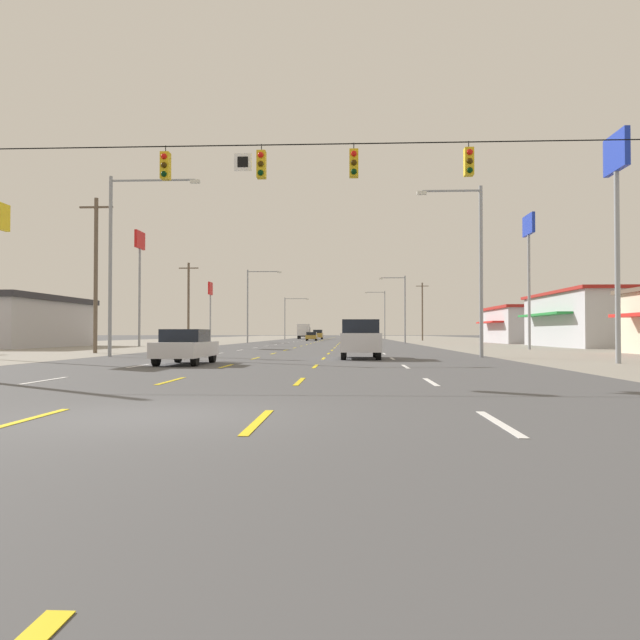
% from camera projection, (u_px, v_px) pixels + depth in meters
% --- Properties ---
extents(ground_plane, '(572.00, 572.00, 0.00)m').
position_uv_depth(ground_plane, '(325.00, 344.00, 75.57)').
color(ground_plane, '#4C4C4F').
extents(lot_apron_left, '(28.00, 440.00, 0.01)m').
position_uv_depth(lot_apron_left, '(126.00, 343.00, 76.77)').
color(lot_apron_left, gray).
rests_on(lot_apron_left, ground).
extents(lot_apron_right, '(28.00, 440.00, 0.01)m').
position_uv_depth(lot_apron_right, '(530.00, 344.00, 74.37)').
color(lot_apron_right, gray).
rests_on(lot_apron_right, ground).
extents(lane_markings, '(10.64, 227.60, 0.01)m').
position_uv_depth(lane_markings, '(333.00, 340.00, 114.02)').
color(lane_markings, white).
rests_on(lane_markings, ground).
extents(signal_span_wire, '(26.44, 0.53, 8.69)m').
position_uv_depth(signal_span_wire, '(271.00, 221.00, 20.87)').
color(signal_span_wire, brown).
rests_on(signal_span_wire, ground).
extents(sedan_inner_left_nearest, '(1.80, 4.50, 1.46)m').
position_uv_depth(sedan_inner_left_nearest, '(186.00, 346.00, 25.73)').
color(sedan_inner_left_nearest, silver).
rests_on(sedan_inner_left_nearest, ground).
extents(suv_inner_right_near, '(1.98, 4.90, 1.98)m').
position_uv_depth(suv_inner_right_near, '(360.00, 338.00, 31.60)').
color(suv_inner_right_near, silver).
rests_on(suv_inner_right_near, ground).
extents(sedan_inner_left_mid, '(1.80, 4.50, 1.46)m').
position_uv_depth(sedan_inner_left_mid, '(312.00, 336.00, 104.16)').
color(sedan_inner_left_mid, '#B28C33').
rests_on(sedan_inner_left_mid, ground).
extents(suv_inner_left_midfar, '(1.98, 4.90, 1.98)m').
position_uv_depth(suv_inner_left_midfar, '(318.00, 334.00, 128.41)').
color(suv_inner_left_midfar, '#B28C33').
rests_on(suv_inner_left_midfar, ground).
extents(box_truck_far_left_far, '(2.40, 7.20, 3.23)m').
position_uv_depth(box_truck_far_left_far, '(304.00, 331.00, 134.53)').
color(box_truck_far_left_far, black).
rests_on(box_truck_far_left_far, ground).
extents(suv_far_right_farther, '(1.98, 4.90, 1.98)m').
position_uv_depth(suv_far_right_farther, '(368.00, 334.00, 135.89)').
color(suv_far_right_farther, '#4C196B').
rests_on(suv_far_right_farther, ground).
extents(storefront_left_row_1, '(9.31, 16.68, 4.73)m').
position_uv_depth(storefront_left_row_1, '(13.00, 321.00, 57.08)').
color(storefront_left_row_1, '#B2B2B7').
rests_on(storefront_left_row_1, ground).
extents(storefront_right_row_1, '(9.93, 18.10, 5.23)m').
position_uv_depth(storefront_right_row_1, '(594.00, 319.00, 58.73)').
color(storefront_right_row_1, '#B2B2B7').
rests_on(storefront_right_row_1, ground).
extents(storefront_right_row_2, '(10.23, 14.38, 4.72)m').
position_uv_depth(storefront_right_row_2, '(528.00, 325.00, 79.82)').
color(storefront_right_row_2, '#B2B2B7').
rests_on(storefront_right_row_2, ground).
extents(pole_sign_left_row_1, '(0.24, 2.43, 11.15)m').
position_uv_depth(pole_sign_left_row_1, '(140.00, 258.00, 59.71)').
color(pole_sign_left_row_1, gray).
rests_on(pole_sign_left_row_1, ground).
extents(pole_sign_left_row_2, '(0.24, 2.05, 8.59)m').
position_uv_depth(pole_sign_left_row_2, '(210.00, 296.00, 88.32)').
color(pole_sign_left_row_2, gray).
rests_on(pole_sign_left_row_2, ground).
extents(pole_sign_right_row_0, '(0.24, 2.21, 9.92)m').
position_uv_depth(pole_sign_right_row_0, '(617.00, 189.00, 26.62)').
color(pole_sign_right_row_0, gray).
rests_on(pole_sign_right_row_0, ground).
extents(pole_sign_right_row_1, '(0.24, 2.71, 10.74)m').
position_uv_depth(pole_sign_right_row_1, '(529.00, 245.00, 49.16)').
color(pole_sign_right_row_1, gray).
rests_on(pole_sign_right_row_1, ground).
extents(streetlight_left_row_0, '(5.09, 0.26, 10.01)m').
position_uv_depth(streetlight_left_row_0, '(120.00, 250.00, 34.15)').
color(streetlight_left_row_0, gray).
rests_on(streetlight_left_row_0, ground).
extents(streetlight_right_row_0, '(3.52, 0.26, 9.24)m').
position_uv_depth(streetlight_right_row_0, '(475.00, 259.00, 33.20)').
color(streetlight_right_row_0, gray).
rests_on(streetlight_right_row_0, ground).
extents(streetlight_left_row_1, '(4.52, 0.26, 9.52)m').
position_uv_depth(streetlight_left_row_1, '(251.00, 300.00, 79.96)').
color(streetlight_left_row_1, gray).
rests_on(streetlight_left_row_1, ground).
extents(streetlight_right_row_1, '(3.43, 0.26, 8.64)m').
position_uv_depth(streetlight_right_row_1, '(402.00, 304.00, 79.01)').
color(streetlight_right_row_1, gray).
rests_on(streetlight_right_row_1, ground).
extents(streetlight_left_row_2, '(4.97, 0.26, 8.55)m').
position_uv_depth(streetlight_left_row_2, '(288.00, 314.00, 125.77)').
color(streetlight_left_row_2, gray).
rests_on(streetlight_left_row_2, ground).
extents(streetlight_right_row_2, '(4.11, 0.26, 9.82)m').
position_uv_depth(streetlight_right_row_2, '(383.00, 311.00, 124.84)').
color(streetlight_right_row_2, gray).
rests_on(streetlight_right_row_2, ground).
extents(utility_pole_left_row_0, '(2.20, 0.26, 10.10)m').
position_uv_depth(utility_pole_left_row_0, '(96.00, 272.00, 40.09)').
color(utility_pole_left_row_0, brown).
rests_on(utility_pole_left_row_0, ground).
extents(utility_pole_left_row_1, '(2.20, 0.26, 9.13)m').
position_uv_depth(utility_pole_left_row_1, '(188.00, 302.00, 68.66)').
color(utility_pole_left_row_1, brown).
rests_on(utility_pole_left_row_1, ground).
extents(utility_pole_right_row_2, '(2.20, 0.26, 10.01)m').
position_uv_depth(utility_pole_right_row_2, '(422.00, 310.00, 106.45)').
color(utility_pole_right_row_2, brown).
rests_on(utility_pole_right_row_2, ground).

